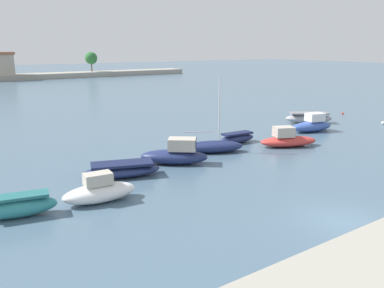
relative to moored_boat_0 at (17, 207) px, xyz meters
The scene contains 12 objects.
ground_plane 16.94m from the moored_boat_0, 36.64° to the right, with size 400.00×400.00×0.00m, color #476075.
moored_boat_0 is the anchor object (origin of this frame).
moored_boat_1 4.38m from the moored_boat_0, ahead, with size 4.38×2.03×1.73m.
moored_boat_2 7.98m from the moored_boat_0, 22.45° to the left, with size 5.54×3.48×1.00m.
moored_boat_3 12.57m from the moored_boat_0, 16.53° to the left, with size 5.17×4.61×2.00m.
moored_boat_4 17.11m from the moored_boat_0, 15.71° to the left, with size 5.29×3.81×6.41m.
moored_boat_5 21.29m from the moored_boat_0, 16.69° to the left, with size 3.80×1.44×0.97m.
moored_boat_6 23.35m from the moored_boat_0, ahead, with size 5.59×3.83×1.80m.
moored_boat_7 30.72m from the moored_boat_0, 10.27° to the left, with size 5.05×2.62×1.94m.
moored_boat_8 34.86m from the moored_boat_0, 14.67° to the left, with size 5.53×4.57×1.26m.
mooring_buoy_0 40.26m from the moored_boat_0, ahead, with size 0.37×0.37×0.37m, color white.
mooring_buoy_1 43.73m from the moored_boat_0, 13.75° to the left, with size 0.28×0.28×0.28m, color red.
Camera 1 is at (-17.04, -11.02, 8.69)m, focal length 37.22 mm.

